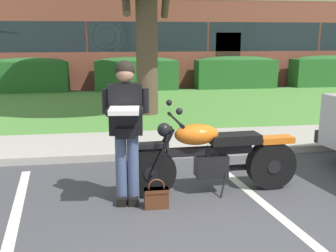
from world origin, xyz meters
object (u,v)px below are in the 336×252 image
(motorcycle, at_px, (220,156))
(hedge_left, at_px, (29,75))
(hedge_center_left, at_px, (136,73))
(hedge_center_right, at_px, (235,72))
(brick_building, at_px, (92,38))
(rider_person, at_px, (126,122))
(handbag, at_px, (156,196))
(hedge_right, at_px, (328,71))

(motorcycle, height_order, hedge_left, hedge_left)
(hedge_center_left, relative_size, hedge_center_right, 0.99)
(hedge_left, xyz_separation_m, brick_building, (1.99, 5.72, 1.21))
(rider_person, distance_m, handbag, 0.94)
(hedge_left, relative_size, hedge_right, 0.94)
(motorcycle, distance_m, rider_person, 1.31)
(hedge_center_right, bearing_deg, rider_person, -114.63)
(brick_building, bearing_deg, hedge_right, -31.86)
(hedge_center_right, xyz_separation_m, brick_building, (-5.48, 5.72, 1.21))
(rider_person, relative_size, hedge_center_left, 0.57)
(motorcycle, bearing_deg, rider_person, -170.53)
(brick_building, bearing_deg, hedge_left, -109.13)
(motorcycle, xyz_separation_m, hedge_right, (7.10, 9.72, 0.17))
(motorcycle, height_order, hedge_right, hedge_right)
(rider_person, relative_size, handbag, 4.74)
(hedge_left, distance_m, hedge_center_left, 3.73)
(handbag, distance_m, hedge_left, 10.62)
(hedge_center_right, bearing_deg, brick_building, 133.75)
(hedge_right, height_order, brick_building, brick_building)
(hedge_left, height_order, hedge_center_right, same)
(rider_person, bearing_deg, hedge_center_right, 65.37)
(rider_person, relative_size, hedge_right, 0.60)
(hedge_center_left, xyz_separation_m, hedge_center_right, (3.73, 0.00, -0.00))
(handbag, distance_m, brick_building, 15.97)
(hedge_center_left, bearing_deg, handbag, -92.79)
(hedge_center_left, distance_m, hedge_center_right, 3.73)
(hedge_center_left, bearing_deg, rider_person, -94.71)
(motorcycle, height_order, brick_building, brick_building)
(hedge_right, bearing_deg, motorcycle, -126.13)
(motorcycle, height_order, handbag, motorcycle)
(motorcycle, distance_m, hedge_right, 12.04)
(motorcycle, xyz_separation_m, brick_building, (-2.11, 15.45, 1.39))
(hedge_left, relative_size, hedge_center_left, 0.89)
(rider_person, height_order, hedge_right, rider_person)
(motorcycle, height_order, hedge_center_left, hedge_center_left)
(handbag, xyz_separation_m, brick_building, (-1.25, 15.83, 1.72))
(hedge_center_left, xyz_separation_m, hedge_right, (7.46, 0.00, 0.00))
(handbag, height_order, hedge_right, hedge_right)
(rider_person, distance_m, hedge_center_left, 9.96)
(motorcycle, bearing_deg, hedge_right, 53.87)
(handbag, distance_m, hedge_center_right, 10.96)
(handbag, bearing_deg, motorcycle, 23.94)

